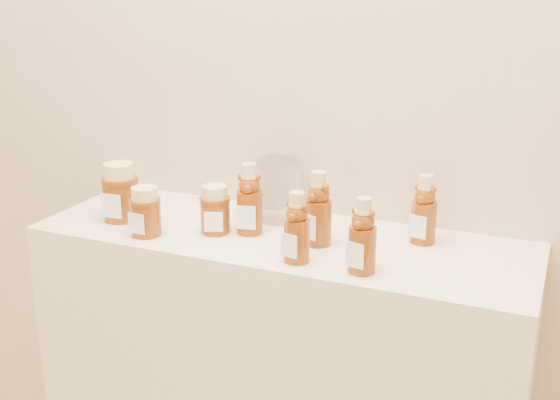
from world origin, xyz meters
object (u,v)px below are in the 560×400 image
at_px(display_table, 280,397).
at_px(honey_jar_left, 120,192).
at_px(bear_bottle_back_left, 249,194).
at_px(bear_bottle_front_left, 297,223).
at_px(glass_canister, 278,187).

distance_m(display_table, honey_jar_left, 0.67).
bearing_deg(honey_jar_left, bear_bottle_back_left, 3.23).
relative_size(bear_bottle_front_left, glass_canister, 1.04).
bearing_deg(display_table, honey_jar_left, -172.78).
distance_m(bear_bottle_back_left, honey_jar_left, 0.34).
bearing_deg(bear_bottle_back_left, glass_canister, 65.69).
bearing_deg(glass_canister, display_table, -64.39).
distance_m(honey_jar_left, glass_canister, 0.40).
bearing_deg(display_table, bear_bottle_front_left, -53.80).
height_order(bear_bottle_back_left, bear_bottle_front_left, bear_bottle_back_left).
bearing_deg(bear_bottle_back_left, honey_jar_left, 174.65).
xyz_separation_m(bear_bottle_front_left, glass_canister, (-0.14, 0.23, -0.00)).
bearing_deg(bear_bottle_front_left, display_table, 137.68).
bearing_deg(honey_jar_left, glass_canister, 19.59).
bearing_deg(honey_jar_left, display_table, 3.62).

